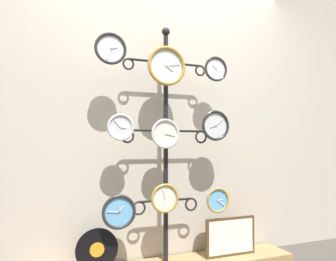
{
  "coord_description": "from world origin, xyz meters",
  "views": [
    {
      "loc": [
        -0.98,
        -2.12,
        1.01
      ],
      "look_at": [
        0.0,
        0.36,
        1.13
      ],
      "focal_mm": 35.0,
      "sensor_mm": 36.0,
      "label": 1
    }
  ],
  "objects_px": {
    "clock_top_center": "(166,66)",
    "clock_bottom_center": "(165,198)",
    "clock_middle_right": "(215,126)",
    "clock_top_left": "(110,49)",
    "clock_bottom_right": "(218,200)",
    "clock_middle_left": "(120,127)",
    "clock_middle_center": "(165,134)",
    "display_stand": "(166,190)",
    "clock_bottom_left": "(119,212)",
    "clock_top_right": "(216,69)",
    "picture_frame": "(231,237)",
    "vinyl_record": "(97,250)"
  },
  "relations": [
    {
      "from": "clock_top_center",
      "to": "clock_bottom_center",
      "type": "xyz_separation_m",
      "value": [
        -0.02,
        -0.01,
        -1.06
      ]
    },
    {
      "from": "clock_middle_right",
      "to": "clock_bottom_center",
      "type": "height_order",
      "value": "clock_middle_right"
    },
    {
      "from": "clock_top_left",
      "to": "clock_bottom_right",
      "type": "relative_size",
      "value": 1.15
    },
    {
      "from": "clock_middle_left",
      "to": "clock_middle_center",
      "type": "relative_size",
      "value": 0.87
    },
    {
      "from": "clock_top_left",
      "to": "clock_middle_right",
      "type": "relative_size",
      "value": 0.94
    },
    {
      "from": "clock_top_left",
      "to": "clock_middle_right",
      "type": "bearing_deg",
      "value": 1.21
    },
    {
      "from": "clock_middle_right",
      "to": "clock_bottom_center",
      "type": "bearing_deg",
      "value": 179.72
    },
    {
      "from": "display_stand",
      "to": "clock_bottom_left",
      "type": "distance_m",
      "value": 0.44
    },
    {
      "from": "display_stand",
      "to": "clock_top_right",
      "type": "xyz_separation_m",
      "value": [
        0.43,
        -0.07,
        1.02
      ]
    },
    {
      "from": "clock_top_left",
      "to": "picture_frame",
      "type": "relative_size",
      "value": 0.52
    },
    {
      "from": "clock_middle_left",
      "to": "vinyl_record",
      "type": "distance_m",
      "value": 0.94
    },
    {
      "from": "clock_top_left",
      "to": "clock_bottom_right",
      "type": "bearing_deg",
      "value": 0.3
    },
    {
      "from": "display_stand",
      "to": "clock_top_center",
      "type": "height_order",
      "value": "display_stand"
    },
    {
      "from": "clock_top_left",
      "to": "clock_bottom_center",
      "type": "distance_m",
      "value": 1.23
    },
    {
      "from": "clock_middle_right",
      "to": "picture_frame",
      "type": "xyz_separation_m",
      "value": [
        0.15,
        0.01,
        -0.95
      ]
    },
    {
      "from": "clock_middle_right",
      "to": "clock_bottom_right",
      "type": "distance_m",
      "value": 0.63
    },
    {
      "from": "clock_middle_right",
      "to": "clock_top_left",
      "type": "bearing_deg",
      "value": -178.79
    },
    {
      "from": "clock_top_right",
      "to": "clock_middle_left",
      "type": "xyz_separation_m",
      "value": [
        -0.84,
        -0.02,
        -0.52
      ]
    },
    {
      "from": "display_stand",
      "to": "clock_middle_right",
      "type": "height_order",
      "value": "display_stand"
    },
    {
      "from": "clock_bottom_center",
      "to": "clock_top_center",
      "type": "bearing_deg",
      "value": 21.38
    },
    {
      "from": "clock_top_right",
      "to": "vinyl_record",
      "type": "relative_size",
      "value": 0.68
    },
    {
      "from": "clock_top_center",
      "to": "clock_bottom_right",
      "type": "distance_m",
      "value": 1.19
    },
    {
      "from": "clock_middle_center",
      "to": "vinyl_record",
      "type": "distance_m",
      "value": 1.02
    },
    {
      "from": "clock_top_left",
      "to": "clock_top_center",
      "type": "height_order",
      "value": "clock_top_left"
    },
    {
      "from": "clock_top_center",
      "to": "clock_bottom_left",
      "type": "relative_size",
      "value": 1.25
    },
    {
      "from": "display_stand",
      "to": "clock_bottom_right",
      "type": "bearing_deg",
      "value": -14.29
    },
    {
      "from": "clock_top_left",
      "to": "clock_middle_right",
      "type": "xyz_separation_m",
      "value": [
        0.91,
        0.02,
        -0.56
      ]
    },
    {
      "from": "clock_middle_center",
      "to": "clock_middle_left",
      "type": "bearing_deg",
      "value": 179.84
    },
    {
      "from": "picture_frame",
      "to": "clock_middle_right",
      "type": "bearing_deg",
      "value": -175.64
    },
    {
      "from": "clock_top_center",
      "to": "clock_bottom_left",
      "type": "bearing_deg",
      "value": 179.04
    },
    {
      "from": "clock_top_center",
      "to": "picture_frame",
      "type": "relative_size",
      "value": 0.69
    },
    {
      "from": "picture_frame",
      "to": "display_stand",
      "type": "bearing_deg",
      "value": 171.71
    },
    {
      "from": "clock_middle_left",
      "to": "clock_bottom_left",
      "type": "xyz_separation_m",
      "value": [
        -0.0,
        0.01,
        -0.64
      ]
    },
    {
      "from": "clock_top_left",
      "to": "vinyl_record",
      "type": "height_order",
      "value": "clock_top_left"
    },
    {
      "from": "clock_top_center",
      "to": "picture_frame",
      "type": "bearing_deg",
      "value": 0.18
    },
    {
      "from": "display_stand",
      "to": "vinyl_record",
      "type": "relative_size",
      "value": 6.22
    },
    {
      "from": "clock_middle_left",
      "to": "clock_top_left",
      "type": "bearing_deg",
      "value": -166.42
    },
    {
      "from": "clock_top_center",
      "to": "clock_bottom_right",
      "type": "height_order",
      "value": "clock_top_center"
    },
    {
      "from": "clock_bottom_right",
      "to": "vinyl_record",
      "type": "xyz_separation_m",
      "value": [
        -0.98,
        0.1,
        -0.33
      ]
    },
    {
      "from": "clock_middle_center",
      "to": "clock_top_center",
      "type": "bearing_deg",
      "value": 33.95
    },
    {
      "from": "clock_top_left",
      "to": "clock_bottom_center",
      "type": "bearing_deg",
      "value": 2.76
    },
    {
      "from": "display_stand",
      "to": "clock_bottom_center",
      "type": "xyz_separation_m",
      "value": [
        -0.05,
        -0.09,
        -0.05
      ]
    },
    {
      "from": "clock_top_center",
      "to": "clock_middle_left",
      "type": "relative_size",
      "value": 1.58
    },
    {
      "from": "clock_top_center",
      "to": "clock_middle_center",
      "type": "distance_m",
      "value": 0.55
    },
    {
      "from": "clock_top_right",
      "to": "picture_frame",
      "type": "xyz_separation_m",
      "value": [
        0.13,
        -0.01,
        -1.44
      ]
    },
    {
      "from": "clock_top_center",
      "to": "vinyl_record",
      "type": "bearing_deg",
      "value": 171.88
    },
    {
      "from": "clock_top_center",
      "to": "clock_bottom_center",
      "type": "height_order",
      "value": "clock_top_center"
    },
    {
      "from": "clock_middle_left",
      "to": "picture_frame",
      "type": "distance_m",
      "value": 1.34
    },
    {
      "from": "clock_middle_left",
      "to": "clock_middle_center",
      "type": "xyz_separation_m",
      "value": [
        0.36,
        -0.0,
        -0.04
      ]
    },
    {
      "from": "clock_top_left",
      "to": "clock_top_right",
      "type": "distance_m",
      "value": 0.93
    }
  ]
}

